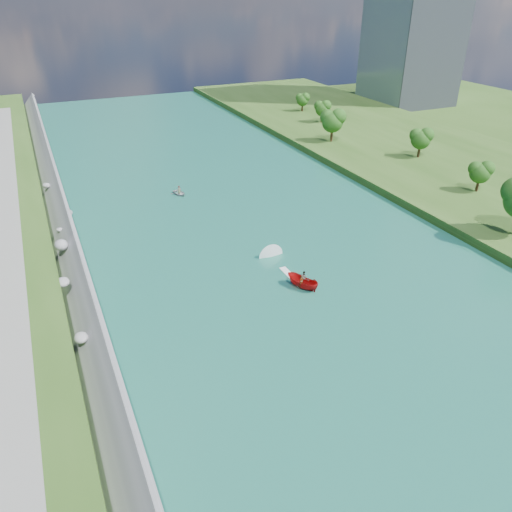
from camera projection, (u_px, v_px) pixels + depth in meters
name	position (u px, v px, depth m)	size (l,w,h in m)	color
ground	(359.00, 344.00, 52.52)	(260.00, 260.00, 0.00)	#2D5119
river_water	(275.00, 259.00, 68.47)	(55.00, 240.00, 0.10)	#196253
riprap_bank	(78.00, 293.00, 57.77)	(4.47, 236.00, 4.09)	slate
riverside_path	(12.00, 291.00, 55.04)	(3.00, 200.00, 0.10)	gray
trees_east	(461.00, 169.00, 84.57)	(16.61, 136.17, 10.17)	#274612
motorboat	(297.00, 277.00, 62.75)	(3.60, 19.11, 1.97)	#B50E0F
raft	(179.00, 192.00, 89.09)	(3.17, 3.80, 1.60)	#989BA1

